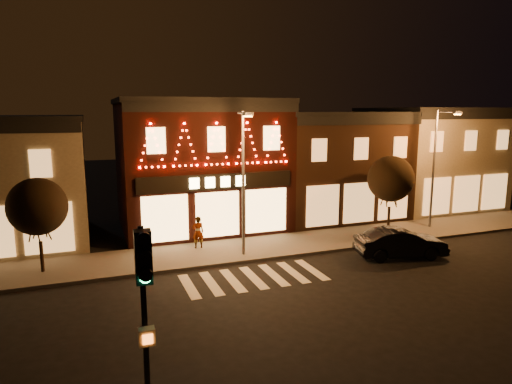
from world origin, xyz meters
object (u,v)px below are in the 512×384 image
traffic_signal_near (144,295)px  dark_sedan (401,243)px  pedestrian (198,232)px  streetlamp_mid (244,173)px

traffic_signal_near → dark_sedan: traffic_signal_near is taller
traffic_signal_near → dark_sedan: 17.08m
traffic_signal_near → dark_sedan: bearing=35.3°
pedestrian → dark_sedan: bearing=154.6°
streetlamp_mid → traffic_signal_near: bearing=-127.8°
traffic_signal_near → dark_sedan: (14.07, 9.23, -2.92)m
dark_sedan → traffic_signal_near: bearing=136.0°
dark_sedan → pedestrian: pedestrian is taller
streetlamp_mid → dark_sedan: (7.70, -2.72, -3.73)m
traffic_signal_near → pedestrian: 15.01m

